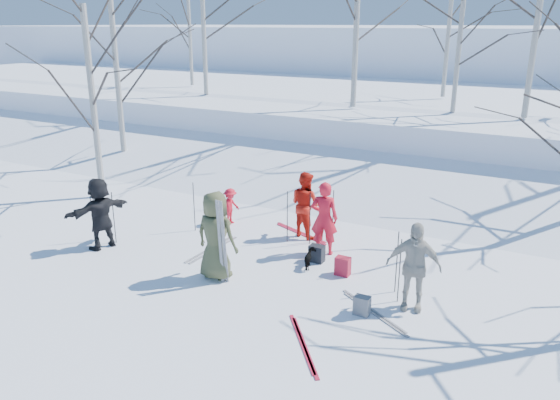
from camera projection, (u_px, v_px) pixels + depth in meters
The scene contains 37 objects.
ground at pixel (248, 274), 12.11m from camera, with size 120.00×120.00×0.00m, color white.
snow_ramp at pixel (360, 188), 17.91m from camera, with size 70.00×9.50×1.40m, color white.
snow_plateau at pixel (435, 117), 26.00m from camera, with size 70.00×18.00×2.20m, color white.
far_hill at pixel (500, 66), 43.23m from camera, with size 90.00×30.00×6.00m, color white.
skier_olive_center at pixel (216, 236), 11.66m from camera, with size 0.96×0.62×1.96m, color #42472A.
skier_red_north at pixel (324, 218), 12.94m from camera, with size 0.65×0.43×1.79m, color red.
skier_redor_behind at pixel (305, 204), 14.03m from camera, with size 0.84×0.65×1.72m, color red.
skier_red_seated at pixel (230, 206), 15.00m from camera, with size 0.65×0.37×1.01m, color red.
skier_cream_east at pixel (413, 266), 10.40m from camera, with size 1.04×0.43×1.78m, color beige.
skier_grey_west at pixel (100, 213), 13.28m from camera, with size 1.66×0.53×1.79m, color black.
dog at pixel (310, 259), 12.34m from camera, with size 0.24×0.52×0.44m, color black.
upright_ski_left at pixel (220, 242), 11.38m from camera, with size 0.07×0.02×1.90m, color silver.
upright_ski_right at pixel (224, 243), 11.37m from camera, with size 0.07×0.02×1.90m, color silver.
ski_pair_a at pixel (301, 233), 14.43m from camera, with size 1.84×0.90×0.02m, color #B21931, non-canonical shape.
ski_pair_b at pixel (303, 344), 9.44m from camera, with size 1.34×1.61×0.02m, color #B21931, non-canonical shape.
ski_pair_c at pixel (374, 312), 10.50m from camera, with size 1.72×1.18×0.02m, color silver, non-canonical shape.
ski_pair_d at pixel (212, 249), 13.40m from camera, with size 0.26×1.91×0.02m, color silver, non-canonical shape.
ski_pole_a at pixel (194, 207), 14.44m from camera, with size 0.02×0.02×1.34m, color black.
ski_pole_b at pixel (95, 216), 13.75m from camera, with size 0.02×0.02×1.34m, color black.
ski_pole_c at pixel (93, 222), 13.33m from camera, with size 0.02×0.02×1.34m, color black.
ski_pole_d at pixel (114, 218), 13.63m from camera, with size 0.02×0.02×1.34m, color black.
ski_pole_e at pixel (310, 219), 13.55m from camera, with size 0.02×0.02×1.34m, color black.
ski_pole_f at pixel (333, 216), 13.79m from camera, with size 0.02×0.02×1.34m, color black.
ski_pole_g at pixel (287, 217), 13.70m from camera, with size 0.02×0.02×1.34m, color black.
ski_pole_h at pixel (397, 262), 11.10m from camera, with size 0.02×0.02×1.34m, color black.
ski_pole_i at pixel (399, 271), 10.72m from camera, with size 0.02×0.02×1.34m, color black.
backpack_red at pixel (343, 266), 12.00m from camera, with size 0.32×0.22×0.42m, color #A5192C.
backpack_grey at pixel (362, 306), 10.38m from camera, with size 0.30×0.20×0.38m, color slate.
backpack_dark at pixel (317, 254), 12.68m from camera, with size 0.34×0.24×0.40m, color black.
birch_plateau_b at pixel (459, 45), 19.24m from camera, with size 3.89×3.89×4.69m, color silver, non-canonical shape.
birch_plateau_e at pixel (190, 36), 27.76m from camera, with size 4.07×4.07×4.96m, color silver, non-canonical shape.
birch_plateau_f at pixel (203, 16), 23.89m from camera, with size 5.35×5.35×6.78m, color silver, non-canonical shape.
birch_plateau_g at pixel (538, 13), 17.69m from camera, with size 5.35×5.35×6.79m, color silver, non-canonical shape.
birch_plateau_h at pixel (448, 38), 23.27m from camera, with size 4.09×4.09×4.99m, color silver, non-canonical shape.
birch_plateau_i at pixel (357, 13), 20.14m from camera, with size 5.43×5.43×6.90m, color silver, non-canonical shape.
birch_edge_a at pixel (93, 105), 16.57m from camera, with size 4.69×4.69×5.85m, color silver, non-canonical shape.
birch_edge_d at pixel (117, 78), 20.31m from camera, with size 5.27×5.27×6.68m, color silver, non-canonical shape.
Camera 1 is at (5.88, -9.32, 5.32)m, focal length 35.00 mm.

